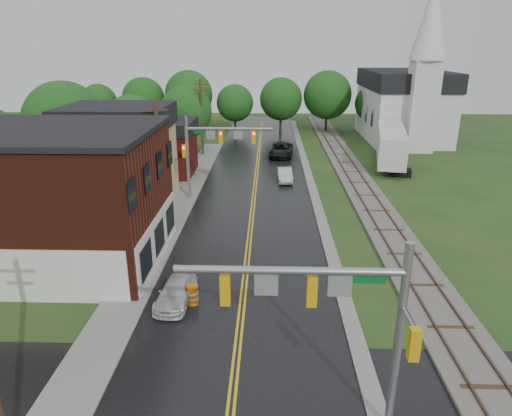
{
  "coord_description": "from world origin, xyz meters",
  "views": [
    {
      "loc": [
        1.34,
        -10.64,
        12.81
      ],
      "look_at": [
        0.56,
        15.19,
        3.5
      ],
      "focal_mm": 32.0,
      "sensor_mm": 36.0,
      "label": 1
    }
  ],
  "objects_px": {
    "semi_trailer": "(391,144)",
    "utility_pole_b": "(159,160)",
    "pickup_white": "(176,292)",
    "construction_barrel": "(193,295)",
    "sedan_silver": "(285,175)",
    "traffic_signal_near": "(335,306)",
    "tree_left_c": "(134,123)",
    "brick_building": "(40,197)",
    "suv_dark": "(281,150)",
    "traffic_signal_far": "(212,143)",
    "church": "(406,98)",
    "utility_pole_c": "(202,116)",
    "tree_left_e": "(187,113)",
    "tree_left_b": "(66,124)"
  },
  "relations": [
    {
      "from": "brick_building",
      "to": "utility_pole_b",
      "type": "height_order",
      "value": "utility_pole_b"
    },
    {
      "from": "pickup_white",
      "to": "semi_trailer",
      "type": "height_order",
      "value": "semi_trailer"
    },
    {
      "from": "church",
      "to": "suv_dark",
      "type": "distance_m",
      "value": 20.73
    },
    {
      "from": "traffic_signal_near",
      "to": "church",
      "type": "bearing_deg",
      "value": 72.28
    },
    {
      "from": "traffic_signal_near",
      "to": "pickup_white",
      "type": "relative_size",
      "value": 1.83
    },
    {
      "from": "traffic_signal_near",
      "to": "pickup_white",
      "type": "xyz_separation_m",
      "value": [
        -6.94,
        8.19,
        -4.39
      ]
    },
    {
      "from": "church",
      "to": "construction_barrel",
      "type": "relative_size",
      "value": 19.1
    },
    {
      "from": "brick_building",
      "to": "construction_barrel",
      "type": "xyz_separation_m",
      "value": [
        9.9,
        -5.0,
        -3.63
      ]
    },
    {
      "from": "brick_building",
      "to": "tree_left_b",
      "type": "xyz_separation_m",
      "value": [
        -5.36,
        16.9,
        1.57
      ]
    },
    {
      "from": "brick_building",
      "to": "construction_barrel",
      "type": "distance_m",
      "value": 11.67
    },
    {
      "from": "brick_building",
      "to": "suv_dark",
      "type": "bearing_deg",
      "value": 61.85
    },
    {
      "from": "tree_left_e",
      "to": "sedan_silver",
      "type": "distance_m",
      "value": 18.0
    },
    {
      "from": "tree_left_c",
      "to": "suv_dark",
      "type": "xyz_separation_m",
      "value": [
        16.58,
        3.54,
        -3.72
      ]
    },
    {
      "from": "traffic_signal_far",
      "to": "tree_left_c",
      "type": "relative_size",
      "value": 0.96
    },
    {
      "from": "utility_pole_c",
      "to": "tree_left_e",
      "type": "distance_m",
      "value": 2.79
    },
    {
      "from": "church",
      "to": "utility_pole_b",
      "type": "xyz_separation_m",
      "value": [
        -26.8,
        -31.74,
        -1.11
      ]
    },
    {
      "from": "suv_dark",
      "to": "traffic_signal_far",
      "type": "bearing_deg",
      "value": -104.99
    },
    {
      "from": "traffic_signal_near",
      "to": "traffic_signal_far",
      "type": "distance_m",
      "value": 25.94
    },
    {
      "from": "utility_pole_b",
      "to": "utility_pole_c",
      "type": "height_order",
      "value": "same"
    },
    {
      "from": "traffic_signal_far",
      "to": "pickup_white",
      "type": "bearing_deg",
      "value": -89.98
    },
    {
      "from": "pickup_white",
      "to": "tree_left_e",
      "type": "bearing_deg",
      "value": 103.73
    },
    {
      "from": "suv_dark",
      "to": "tree_left_c",
      "type": "bearing_deg",
      "value": -162.28
    },
    {
      "from": "utility_pole_b",
      "to": "tree_left_b",
      "type": "bearing_deg",
      "value": 138.14
    },
    {
      "from": "pickup_white",
      "to": "construction_barrel",
      "type": "height_order",
      "value": "pickup_white"
    },
    {
      "from": "suv_dark",
      "to": "construction_barrel",
      "type": "relative_size",
      "value": 5.42
    },
    {
      "from": "traffic_signal_near",
      "to": "tree_left_c",
      "type": "relative_size",
      "value": 0.96
    },
    {
      "from": "semi_trailer",
      "to": "utility_pole_b",
      "type": "bearing_deg",
      "value": -140.61
    },
    {
      "from": "traffic_signal_far",
      "to": "sedan_silver",
      "type": "relative_size",
      "value": 1.88
    },
    {
      "from": "utility_pole_c",
      "to": "construction_barrel",
      "type": "height_order",
      "value": "utility_pole_c"
    },
    {
      "from": "utility_pole_b",
      "to": "suv_dark",
      "type": "xyz_separation_m",
      "value": [
        9.53,
        21.43,
        -3.93
      ]
    },
    {
      "from": "church",
      "to": "traffic_signal_far",
      "type": "distance_m",
      "value": 35.59
    },
    {
      "from": "tree_left_e",
      "to": "pickup_white",
      "type": "relative_size",
      "value": 2.03
    },
    {
      "from": "traffic_signal_near",
      "to": "utility_pole_b",
      "type": "relative_size",
      "value": 0.82
    },
    {
      "from": "church",
      "to": "sedan_silver",
      "type": "distance_m",
      "value": 27.48
    },
    {
      "from": "traffic_signal_near",
      "to": "tree_left_e",
      "type": "distance_m",
      "value": 45.59
    },
    {
      "from": "sedan_silver",
      "to": "semi_trailer",
      "type": "xyz_separation_m",
      "value": [
        11.96,
        6.87,
        1.72
      ]
    },
    {
      "from": "construction_barrel",
      "to": "semi_trailer",
      "type": "bearing_deg",
      "value": 59.67
    },
    {
      "from": "traffic_signal_far",
      "to": "semi_trailer",
      "type": "distance_m",
      "value": 22.46
    },
    {
      "from": "suv_dark",
      "to": "brick_building",
      "type": "bearing_deg",
      "value": -112.47
    },
    {
      "from": "brick_building",
      "to": "church",
      "type": "bearing_deg",
      "value": 50.02
    },
    {
      "from": "construction_barrel",
      "to": "tree_left_b",
      "type": "bearing_deg",
      "value": 124.88
    },
    {
      "from": "semi_trailer",
      "to": "tree_left_e",
      "type": "bearing_deg",
      "value": 165.47
    },
    {
      "from": "church",
      "to": "tree_left_c",
      "type": "distance_m",
      "value": 36.59
    },
    {
      "from": "tree_left_b",
      "to": "suv_dark",
      "type": "xyz_separation_m",
      "value": [
        20.58,
        11.54,
        -4.93
      ]
    },
    {
      "from": "church",
      "to": "traffic_signal_near",
      "type": "distance_m",
      "value": 54.32
    },
    {
      "from": "traffic_signal_far",
      "to": "tree_left_b",
      "type": "distance_m",
      "value": 15.21
    },
    {
      "from": "tree_left_c",
      "to": "tree_left_e",
      "type": "xyz_separation_m",
      "value": [
        5.0,
        6.0,
        0.3
      ]
    },
    {
      "from": "utility_pole_b",
      "to": "sedan_silver",
      "type": "xyz_separation_m",
      "value": [
        9.67,
        10.89,
        -4.08
      ]
    },
    {
      "from": "construction_barrel",
      "to": "traffic_signal_near",
      "type": "bearing_deg",
      "value": -52.89
    },
    {
      "from": "construction_barrel",
      "to": "sedan_silver",
      "type": "bearing_deg",
      "value": 76.6
    }
  ]
}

